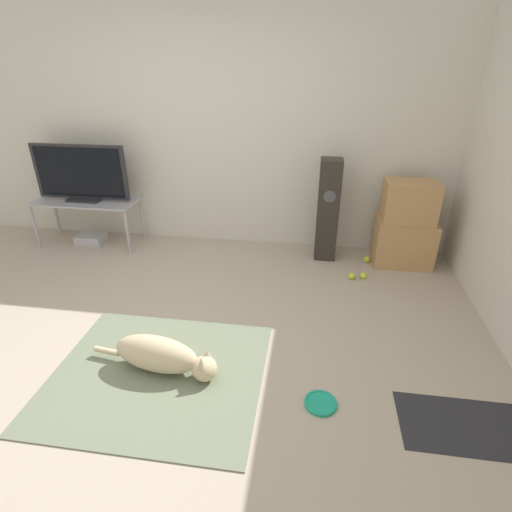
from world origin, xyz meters
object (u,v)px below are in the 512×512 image
cardboard_box_lower (403,242)px  tv (80,174)px  frisbee (321,403)px  tennis_ball_loose_on_carpet (352,276)px  floor_speaker (328,210)px  dog (162,356)px  cardboard_box_upper (410,202)px  tennis_ball_by_boxes (367,259)px  game_console (91,239)px  tennis_ball_near_speaker (363,276)px  tv_stand (87,205)px

cardboard_box_lower → tv: (-3.51, -0.00, 0.59)m
frisbee → tennis_ball_loose_on_carpet: 1.68m
frisbee → cardboard_box_lower: bearing=68.4°
floor_speaker → tennis_ball_loose_on_carpet: floor_speaker is taller
dog → cardboard_box_upper: (1.91, 1.95, 0.55)m
dog → tennis_ball_by_boxes: bearing=50.4°
tv → tennis_ball_loose_on_carpet: (2.97, -0.45, -0.79)m
dog → cardboard_box_lower: 2.75m
frisbee → floor_speaker: (0.03, 2.11, 0.52)m
cardboard_box_lower → cardboard_box_upper: cardboard_box_upper is taller
frisbee → game_console: bearing=142.3°
floor_speaker → tennis_ball_near_speaker: floor_speaker is taller
tennis_ball_by_boxes → tv: bearing=179.1°
tennis_ball_near_speaker → tennis_ball_by_boxes: bearing=79.2°
tennis_ball_near_speaker → dog: bearing=-134.4°
tennis_ball_by_boxes → tennis_ball_loose_on_carpet: size_ratio=1.00×
frisbee → tv_stand: size_ratio=0.18×
tv_stand → game_console: tv_stand is taller
dog → floor_speaker: floor_speaker is taller
floor_speaker → cardboard_box_upper: bearing=-1.7°
dog → tv: (-1.58, 1.95, 0.69)m
tennis_ball_near_speaker → tennis_ball_loose_on_carpet: bearing=-167.0°
tv → tv_stand: bearing=-90.0°
frisbee → tv: (-2.67, 2.10, 0.81)m
dog → cardboard_box_upper: cardboard_box_upper is taller
cardboard_box_lower → tennis_ball_near_speaker: size_ratio=8.90×
tennis_ball_near_speaker → tennis_ball_loose_on_carpet: size_ratio=1.00×
tv_stand → tennis_ball_near_speaker: bearing=-7.7°
frisbee → tv: size_ratio=0.20×
tv → tennis_ball_loose_on_carpet: bearing=-8.5°
cardboard_box_upper → game_console: 3.58m
floor_speaker → cardboard_box_lower: bearing=-0.9°
dog → frisbee: (1.09, -0.15, -0.12)m
cardboard_box_lower → floor_speaker: bearing=179.1°
dog → tennis_ball_loose_on_carpet: 2.05m
cardboard_box_lower → tv: 3.55m
tennis_ball_by_boxes → floor_speaker: bearing=171.4°
cardboard_box_upper → tv: (-3.49, 0.01, 0.14)m
tv_stand → tennis_ball_near_speaker: (3.09, -0.42, -0.43)m
tv_stand → tennis_ball_near_speaker: size_ratio=17.66×
frisbee → cardboard_box_lower: 2.27m
floor_speaker → dog: bearing=-119.6°
tennis_ball_loose_on_carpet → game_console: game_console is taller
tennis_ball_near_speaker → tennis_ball_loose_on_carpet: same height
cardboard_box_lower → cardboard_box_upper: (-0.01, -0.01, 0.44)m
tv_stand → tennis_ball_by_boxes: bearing=-0.9°
tv_stand → floor_speaker: bearing=0.4°
tv → tennis_ball_by_boxes: bearing=-0.9°
cardboard_box_lower → game_console: bearing=-179.8°
dog → frisbee: bearing=-7.6°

